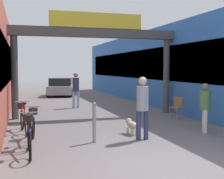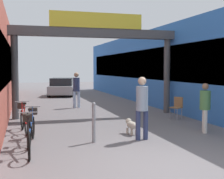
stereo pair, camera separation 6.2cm
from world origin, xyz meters
The scene contains 13 objects.
ground_plane centered at (0.00, 0.00, 0.00)m, with size 80.00×80.00×0.00m, color slate.
storefront_right centered at (5.09, 11.00, 2.07)m, with size 3.00×26.00×4.15m.
arcade_sign_gateway centered at (0.00, 7.28, 3.13)m, with size 7.40×0.47×4.39m.
pedestrian_with_dog centered at (0.22, 2.46, 1.05)m, with size 0.39×0.36×1.81m.
pedestrian_companion centered at (2.54, 2.87, 0.90)m, with size 0.46×0.46×1.58m.
pedestrian_carrying_crate centered at (-0.38, 10.21, 1.06)m, with size 0.39×0.37×1.84m.
dog_on_leash centered at (0.19, 3.28, 0.29)m, with size 0.30×0.65×0.47m.
bicycle_black_nearest centered at (-2.94, 1.84, 0.44)m, with size 0.46×1.69×0.98m.
bicycle_blue_second centered at (-2.84, 3.04, 0.44)m, with size 0.46×1.68×0.98m.
bicycle_red_third centered at (-3.04, 4.55, 0.44)m, with size 0.46×1.68×0.98m.
bollard_post_metal centered at (-1.18, 2.52, 0.57)m, with size 0.10×0.10×1.12m.
cafe_chair_wood_nearer centered at (2.95, 5.52, 0.54)m, with size 0.54×0.54×0.89m.
parked_car_silver centered at (-0.21, 17.72, 0.64)m, with size 2.54×4.28×1.33m.
Camera 2 is at (-3.04, -5.81, 2.06)m, focal length 50.00 mm.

